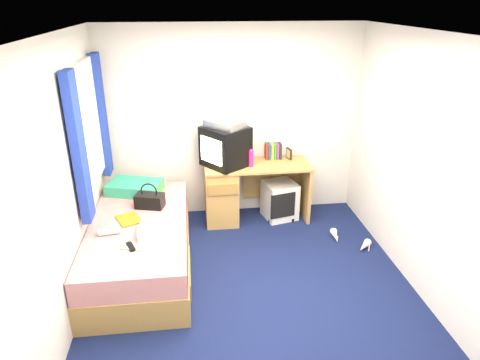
{
  "coord_description": "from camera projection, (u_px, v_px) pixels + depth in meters",
  "views": [
    {
      "loc": [
        -0.53,
        -3.46,
        2.66
      ],
      "look_at": [
        -0.02,
        0.7,
        0.86
      ],
      "focal_mm": 32.0,
      "sensor_mm": 36.0,
      "label": 1
    }
  ],
  "objects": [
    {
      "name": "ground",
      "position": [
        251.0,
        286.0,
        4.27
      ],
      "size": [
        3.4,
        3.4,
        0.0
      ],
      "primitive_type": "plane",
      "color": "#0C1438",
      "rests_on": "ground"
    },
    {
      "name": "room_shell",
      "position": [
        252.0,
        149.0,
        3.69
      ],
      "size": [
        3.4,
        3.4,
        3.4
      ],
      "color": "white",
      "rests_on": "ground"
    },
    {
      "name": "bed",
      "position": [
        141.0,
        245.0,
        4.48
      ],
      "size": [
        1.01,
        2.0,
        0.54
      ],
      "color": "tan",
      "rests_on": "ground"
    },
    {
      "name": "pillow",
      "position": [
        135.0,
        187.0,
        5.0
      ],
      "size": [
        0.68,
        0.53,
        0.13
      ],
      "primitive_type": "cube",
      "rotation": [
        0.0,
        0.0,
        -0.29
      ],
      "color": "teal",
      "rests_on": "bed"
    },
    {
      "name": "desk",
      "position": [
        235.0,
        190.0,
        5.42
      ],
      "size": [
        1.3,
        0.55,
        0.75
      ],
      "color": "tan",
      "rests_on": "ground"
    },
    {
      "name": "storage_cube",
      "position": [
        280.0,
        200.0,
        5.52
      ],
      "size": [
        0.47,
        0.47,
        0.48
      ],
      "primitive_type": "cube",
      "rotation": [
        0.0,
        0.0,
        0.24
      ],
      "color": "silver",
      "rests_on": "ground"
    },
    {
      "name": "crt_tv",
      "position": [
        225.0,
        146.0,
        5.17
      ],
      "size": [
        0.65,
        0.66,
        0.48
      ],
      "rotation": [
        0.0,
        0.0,
        -0.92
      ],
      "color": "black",
      "rests_on": "desk"
    },
    {
      "name": "vcr",
      "position": [
        225.0,
        124.0,
        5.07
      ],
      "size": [
        0.53,
        0.53,
        0.08
      ],
      "primitive_type": "cube",
      "rotation": [
        0.0,
        0.0,
        -0.81
      ],
      "color": "silver",
      "rests_on": "crt_tv"
    },
    {
      "name": "book_row",
      "position": [
        273.0,
        151.0,
        5.45
      ],
      "size": [
        0.2,
        0.13,
        0.2
      ],
      "color": "maroon",
      "rests_on": "desk"
    },
    {
      "name": "picture_frame",
      "position": [
        289.0,
        154.0,
        5.44
      ],
      "size": [
        0.05,
        0.12,
        0.14
      ],
      "primitive_type": "cube",
      "rotation": [
        0.0,
        0.0,
        0.28
      ],
      "color": "black",
      "rests_on": "desk"
    },
    {
      "name": "pink_water_bottle",
      "position": [
        251.0,
        159.0,
        5.19
      ],
      "size": [
        0.06,
        0.06,
        0.19
      ],
      "primitive_type": "cylinder",
      "rotation": [
        0.0,
        0.0,
        0.0
      ],
      "color": "#EE217B",
      "rests_on": "desk"
    },
    {
      "name": "aerosol_can",
      "position": [
        249.0,
        157.0,
        5.31
      ],
      "size": [
        0.06,
        0.06,
        0.16
      ],
      "primitive_type": "cylinder",
      "rotation": [
        0.0,
        0.0,
        0.32
      ],
      "color": "silver",
      "rests_on": "desk"
    },
    {
      "name": "handbag",
      "position": [
        150.0,
        200.0,
        4.65
      ],
      "size": [
        0.34,
        0.24,
        0.28
      ],
      "rotation": [
        0.0,
        0.0,
        -0.27
      ],
      "color": "black",
      "rests_on": "bed"
    },
    {
      "name": "towel",
      "position": [
        157.0,
        230.0,
        4.11
      ],
      "size": [
        0.35,
        0.3,
        0.11
      ],
      "primitive_type": "cube",
      "rotation": [
        0.0,
        0.0,
        -0.07
      ],
      "color": "silver",
      "rests_on": "bed"
    },
    {
      "name": "magazine",
      "position": [
        129.0,
        219.0,
        4.41
      ],
      "size": [
        0.31,
        0.34,
        0.01
      ],
      "primitive_type": "cube",
      "rotation": [
        0.0,
        0.0,
        0.44
      ],
      "color": "yellow",
      "rests_on": "bed"
    },
    {
      "name": "water_bottle",
      "position": [
        109.0,
        231.0,
        4.13
      ],
      "size": [
        0.21,
        0.1,
        0.07
      ],
      "primitive_type": "cylinder",
      "rotation": [
        0.0,
        1.57,
        0.15
      ],
      "color": "silver",
      "rests_on": "bed"
    },
    {
      "name": "colour_swatch_fan",
      "position": [
        132.0,
        249.0,
        3.9
      ],
      "size": [
        0.23,
        0.13,
        0.01
      ],
      "primitive_type": "cube",
      "rotation": [
        0.0,
        0.0,
        -0.33
      ],
      "color": "gold",
      "rests_on": "bed"
    },
    {
      "name": "remote_control",
      "position": [
        131.0,
        247.0,
        3.92
      ],
      "size": [
        0.11,
        0.17,
        0.02
      ],
      "primitive_type": "cube",
      "rotation": [
        0.0,
        0.0,
        0.39
      ],
      "color": "black",
      "rests_on": "bed"
    },
    {
      "name": "window_assembly",
      "position": [
        89.0,
        129.0,
        4.36
      ],
      "size": [
        0.11,
        1.42,
        1.4
      ],
      "color": "silver",
      "rests_on": "room_shell"
    },
    {
      "name": "white_heels",
      "position": [
        349.0,
        241.0,
        4.98
      ],
      "size": [
        0.42,
        0.49,
        0.09
      ],
      "color": "silver",
      "rests_on": "ground"
    }
  ]
}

